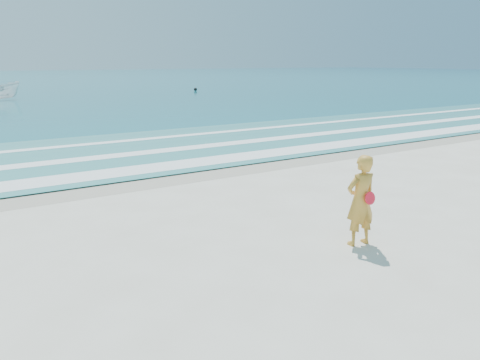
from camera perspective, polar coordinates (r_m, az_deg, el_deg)
ground at (r=8.12m, az=10.68°, el=-13.61°), size 400.00×400.00×0.00m
wet_sand at (r=15.49m, az=-12.47°, el=-0.10°), size 400.00×2.40×0.00m
shallow at (r=20.16m, az=-17.38°, el=3.02°), size 400.00×10.00×0.01m
foam_near at (r=16.68m, az=-14.01°, el=1.02°), size 400.00×1.40×0.01m
foam_mid at (r=19.40m, az=-16.76°, el=2.67°), size 400.00×0.90×0.01m
foam_far at (r=22.55m, az=-19.07°, el=4.05°), size 400.00×0.60×0.01m
buoy at (r=60.80m, az=-5.46°, el=10.95°), size 0.42×0.42×0.42m
woman at (r=10.00m, az=14.48°, el=-2.43°), size 0.74×0.52×1.93m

